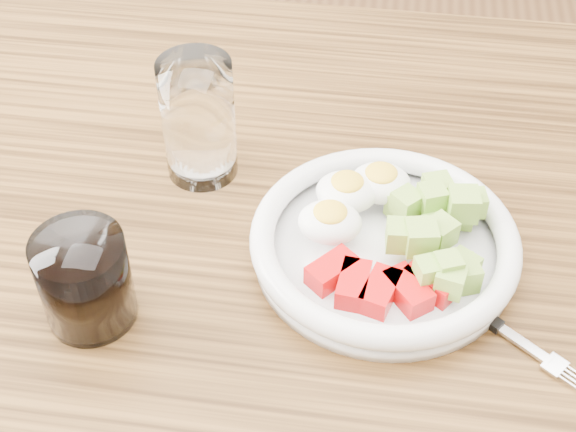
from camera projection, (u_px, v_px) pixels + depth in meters
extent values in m
cube|color=brown|center=(297.00, 261.00, 0.77)|extent=(1.50, 0.90, 0.04)
cylinder|color=white|center=(383.00, 252.00, 0.74)|extent=(0.24, 0.24, 0.01)
torus|color=white|center=(385.00, 239.00, 0.73)|extent=(0.25, 0.25, 0.02)
cube|color=red|center=(332.00, 271.00, 0.70)|extent=(0.05, 0.05, 0.02)
cube|color=red|center=(353.00, 285.00, 0.69)|extent=(0.03, 0.05, 0.02)
cube|color=red|center=(380.00, 292.00, 0.69)|extent=(0.04, 0.05, 0.02)
cube|color=red|center=(408.00, 291.00, 0.69)|extent=(0.05, 0.05, 0.02)
cube|color=red|center=(431.00, 282.00, 0.69)|extent=(0.05, 0.05, 0.02)
ellipsoid|color=white|center=(347.00, 192.00, 0.76)|extent=(0.06, 0.05, 0.03)
ellipsoid|color=yellow|center=(347.00, 182.00, 0.75)|extent=(0.03, 0.03, 0.01)
ellipsoid|color=white|center=(380.00, 183.00, 0.77)|extent=(0.06, 0.05, 0.03)
ellipsoid|color=yellow|center=(381.00, 173.00, 0.76)|extent=(0.03, 0.03, 0.01)
ellipsoid|color=white|center=(330.00, 222.00, 0.73)|extent=(0.06, 0.05, 0.03)
ellipsoid|color=yellow|center=(330.00, 212.00, 0.72)|extent=(0.03, 0.03, 0.01)
cube|color=#97BA47|center=(462.00, 269.00, 0.70)|extent=(0.03, 0.03, 0.03)
cube|color=#97BA47|center=(440.00, 232.00, 0.71)|extent=(0.03, 0.03, 0.02)
cube|color=#97BA47|center=(460.00, 212.00, 0.75)|extent=(0.03, 0.03, 0.03)
cube|color=#97BA47|center=(402.00, 206.00, 0.75)|extent=(0.03, 0.03, 0.02)
cube|color=#97BA47|center=(400.00, 235.00, 0.70)|extent=(0.03, 0.03, 0.02)
cube|color=#97BA47|center=(434.00, 230.00, 0.73)|extent=(0.04, 0.04, 0.03)
cube|color=#97BA47|center=(473.00, 203.00, 0.74)|extent=(0.03, 0.03, 0.02)
cube|color=#97BA47|center=(450.00, 280.00, 0.68)|extent=(0.03, 0.03, 0.02)
cube|color=#97BA47|center=(437.00, 189.00, 0.75)|extent=(0.03, 0.03, 0.02)
cube|color=#97BA47|center=(432.00, 198.00, 0.74)|extent=(0.03, 0.03, 0.02)
cube|color=#97BA47|center=(462.00, 275.00, 0.69)|extent=(0.03, 0.03, 0.03)
cube|color=#97BA47|center=(463.00, 204.00, 0.73)|extent=(0.03, 0.03, 0.03)
cube|color=#97BA47|center=(407.00, 203.00, 0.74)|extent=(0.03, 0.03, 0.02)
cube|color=#97BA47|center=(419.00, 236.00, 0.70)|extent=(0.03, 0.03, 0.02)
cube|color=#97BA47|center=(424.00, 234.00, 0.72)|extent=(0.02, 0.02, 0.02)
cube|color=#97BA47|center=(440.00, 197.00, 0.76)|extent=(0.03, 0.03, 0.02)
cube|color=#97BA47|center=(429.00, 271.00, 0.68)|extent=(0.03, 0.03, 0.02)
cube|color=#97BA47|center=(421.00, 237.00, 0.70)|extent=(0.03, 0.03, 0.03)
cube|color=#97BA47|center=(448.00, 266.00, 0.68)|extent=(0.03, 0.03, 0.02)
cube|color=black|center=(460.00, 301.00, 0.70)|extent=(0.07, 0.06, 0.01)
cube|color=silver|center=(525.00, 345.00, 0.67)|extent=(0.04, 0.04, 0.00)
cube|color=silver|center=(555.00, 365.00, 0.66)|extent=(0.02, 0.03, 0.00)
cylinder|color=silver|center=(575.00, 387.00, 0.64)|extent=(0.03, 0.02, 0.00)
cylinder|color=white|center=(198.00, 120.00, 0.79)|extent=(0.07, 0.07, 0.13)
cylinder|color=white|center=(85.00, 280.00, 0.67)|extent=(0.08, 0.08, 0.09)
cylinder|color=black|center=(85.00, 281.00, 0.67)|extent=(0.07, 0.07, 0.08)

